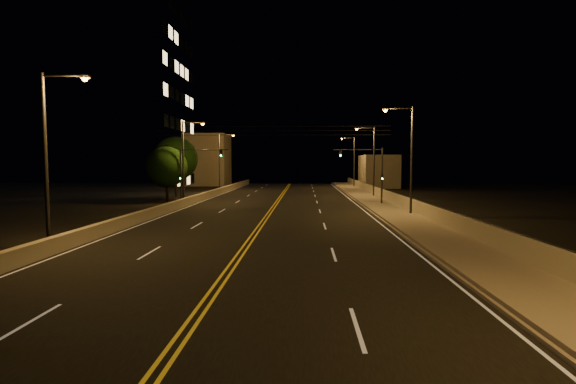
{
  "coord_description": "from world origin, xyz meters",
  "views": [
    {
      "loc": [
        3.09,
        -9.39,
        4.41
      ],
      "look_at": [
        2.0,
        18.0,
        2.5
      ],
      "focal_mm": 26.0,
      "sensor_mm": 36.0,
      "label": 1
    }
  ],
  "objects_px": {
    "tree_0": "(167,167)",
    "tree_1": "(176,159)",
    "traffic_signal_left": "(190,169)",
    "streetlight_6": "(221,158)",
    "traffic_signal_right": "(372,169)",
    "streetlight_2": "(372,157)",
    "streetlight_4": "(50,148)",
    "streetlight_1": "(408,153)",
    "building_tower": "(95,84)",
    "streetlight_3": "(353,159)",
    "streetlight_5": "(186,156)"
  },
  "relations": [
    {
      "from": "streetlight_6",
      "to": "tree_1",
      "type": "bearing_deg",
      "value": -113.6
    },
    {
      "from": "streetlight_4",
      "to": "traffic_signal_left",
      "type": "distance_m",
      "value": 22.08
    },
    {
      "from": "streetlight_3",
      "to": "building_tower",
      "type": "height_order",
      "value": "building_tower"
    },
    {
      "from": "traffic_signal_left",
      "to": "tree_0",
      "type": "xyz_separation_m",
      "value": [
        -3.74,
        3.73,
        0.15
      ]
    },
    {
      "from": "traffic_signal_left",
      "to": "tree_0",
      "type": "bearing_deg",
      "value": 135.09
    },
    {
      "from": "streetlight_3",
      "to": "streetlight_6",
      "type": "height_order",
      "value": "same"
    },
    {
      "from": "streetlight_2",
      "to": "streetlight_6",
      "type": "xyz_separation_m",
      "value": [
        -21.43,
        11.74,
        0.0
      ]
    },
    {
      "from": "traffic_signal_left",
      "to": "tree_0",
      "type": "height_order",
      "value": "tree_0"
    },
    {
      "from": "streetlight_6",
      "to": "traffic_signal_right",
      "type": "height_order",
      "value": "streetlight_6"
    },
    {
      "from": "streetlight_6",
      "to": "traffic_signal_left",
      "type": "relative_size",
      "value": 1.5
    },
    {
      "from": "streetlight_5",
      "to": "building_tower",
      "type": "height_order",
      "value": "building_tower"
    },
    {
      "from": "traffic_signal_right",
      "to": "tree_1",
      "type": "height_order",
      "value": "tree_1"
    },
    {
      "from": "traffic_signal_right",
      "to": "tree_1",
      "type": "xyz_separation_m",
      "value": [
        -24.08,
        12.1,
        1.19
      ]
    },
    {
      "from": "streetlight_1",
      "to": "streetlight_6",
      "type": "bearing_deg",
      "value": 125.32
    },
    {
      "from": "streetlight_3",
      "to": "traffic_signal_left",
      "type": "xyz_separation_m",
      "value": [
        -20.3,
        -30.77,
        -1.4
      ]
    },
    {
      "from": "streetlight_3",
      "to": "streetlight_1",
      "type": "bearing_deg",
      "value": -90.0
    },
    {
      "from": "tree_1",
      "to": "traffic_signal_left",
      "type": "bearing_deg",
      "value": -66.31
    },
    {
      "from": "traffic_signal_left",
      "to": "tree_1",
      "type": "height_order",
      "value": "tree_1"
    },
    {
      "from": "streetlight_3",
      "to": "tree_1",
      "type": "xyz_separation_m",
      "value": [
        -25.61,
        -18.67,
        -0.21
      ]
    },
    {
      "from": "streetlight_2",
      "to": "building_tower",
      "type": "height_order",
      "value": "building_tower"
    },
    {
      "from": "streetlight_5",
      "to": "streetlight_6",
      "type": "bearing_deg",
      "value": 90.0
    },
    {
      "from": "streetlight_2",
      "to": "streetlight_5",
      "type": "bearing_deg",
      "value": -160.48
    },
    {
      "from": "tree_0",
      "to": "tree_1",
      "type": "height_order",
      "value": "tree_1"
    },
    {
      "from": "tree_0",
      "to": "streetlight_4",
      "type": "bearing_deg",
      "value": -84.21
    },
    {
      "from": "streetlight_2",
      "to": "building_tower",
      "type": "distance_m",
      "value": 39.62
    },
    {
      "from": "streetlight_2",
      "to": "streetlight_4",
      "type": "bearing_deg",
      "value": -123.88
    },
    {
      "from": "streetlight_6",
      "to": "tree_1",
      "type": "distance_m",
      "value": 10.43
    },
    {
      "from": "streetlight_5",
      "to": "building_tower",
      "type": "bearing_deg",
      "value": 141.64
    },
    {
      "from": "streetlight_5",
      "to": "traffic_signal_left",
      "type": "bearing_deg",
      "value": -63.96
    },
    {
      "from": "streetlight_5",
      "to": "traffic_signal_left",
      "type": "distance_m",
      "value": 2.93
    },
    {
      "from": "traffic_signal_right",
      "to": "tree_1",
      "type": "bearing_deg",
      "value": 153.32
    },
    {
      "from": "streetlight_4",
      "to": "traffic_signal_right",
      "type": "bearing_deg",
      "value": 47.87
    },
    {
      "from": "streetlight_1",
      "to": "building_tower",
      "type": "bearing_deg",
      "value": 147.72
    },
    {
      "from": "streetlight_6",
      "to": "building_tower",
      "type": "distance_m",
      "value": 20.43
    },
    {
      "from": "streetlight_3",
      "to": "traffic_signal_right",
      "type": "height_order",
      "value": "streetlight_3"
    },
    {
      "from": "streetlight_6",
      "to": "traffic_signal_right",
      "type": "xyz_separation_m",
      "value": [
        19.9,
        -21.66,
        -1.4
      ]
    },
    {
      "from": "streetlight_4",
      "to": "streetlight_6",
      "type": "xyz_separation_m",
      "value": [
        0.0,
        43.66,
        0.0
      ]
    },
    {
      "from": "streetlight_3",
      "to": "tree_0",
      "type": "relative_size",
      "value": 1.43
    },
    {
      "from": "streetlight_5",
      "to": "traffic_signal_right",
      "type": "bearing_deg",
      "value": -6.63
    },
    {
      "from": "streetlight_1",
      "to": "streetlight_4",
      "type": "bearing_deg",
      "value": -147.97
    },
    {
      "from": "building_tower",
      "to": "tree_0",
      "type": "distance_m",
      "value": 21.44
    },
    {
      "from": "streetlight_2",
      "to": "streetlight_3",
      "type": "xyz_separation_m",
      "value": [
        0.0,
        20.86,
        0.0
      ]
    },
    {
      "from": "streetlight_2",
      "to": "streetlight_3",
      "type": "height_order",
      "value": "same"
    },
    {
      "from": "tree_0",
      "to": "tree_1",
      "type": "distance_m",
      "value": 8.58
    },
    {
      "from": "streetlight_6",
      "to": "tree_0",
      "type": "distance_m",
      "value": 18.16
    },
    {
      "from": "traffic_signal_right",
      "to": "building_tower",
      "type": "xyz_separation_m",
      "value": [
        -36.33,
        15.32,
        11.75
      ]
    },
    {
      "from": "streetlight_2",
      "to": "streetlight_4",
      "type": "distance_m",
      "value": 38.45
    },
    {
      "from": "streetlight_4",
      "to": "traffic_signal_right",
      "type": "relative_size",
      "value": 1.5
    },
    {
      "from": "streetlight_4",
      "to": "building_tower",
      "type": "relative_size",
      "value": 0.28
    },
    {
      "from": "tree_0",
      "to": "streetlight_1",
      "type": "bearing_deg",
      "value": -27.14
    }
  ]
}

